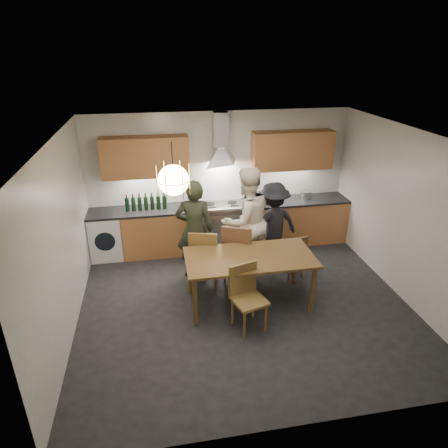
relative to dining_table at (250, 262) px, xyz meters
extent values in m
plane|color=black|center=(-0.07, -0.02, -0.72)|extent=(5.00, 5.00, 0.00)
cube|color=white|center=(-0.07, 2.23, 0.58)|extent=(5.00, 0.02, 2.60)
cube|color=white|center=(-0.07, -2.27, 0.58)|extent=(5.00, 0.02, 2.60)
cube|color=white|center=(-2.57, -0.02, 0.58)|extent=(0.02, 4.50, 2.60)
cube|color=white|center=(2.43, -0.02, 0.58)|extent=(0.02, 4.50, 2.60)
cube|color=silver|center=(-0.07, -0.02, 1.88)|extent=(5.00, 4.50, 0.02)
cube|color=#CC864E|center=(-1.25, 1.93, -0.29)|extent=(1.45, 0.60, 0.86)
cube|color=#CC864E|center=(1.40, 1.93, -0.29)|extent=(2.05, 0.60, 0.86)
cube|color=white|center=(-2.27, 1.93, -0.29)|extent=(0.58, 0.58, 0.85)
cube|color=black|center=(-1.55, 1.93, 0.16)|extent=(2.05, 0.62, 0.04)
cube|color=black|center=(1.40, 1.93, 0.16)|extent=(2.05, 0.62, 0.04)
cube|color=silver|center=(-0.07, 1.93, -0.32)|extent=(0.90, 0.60, 0.80)
cube|color=black|center=(-0.07, 1.64, -0.34)|extent=(0.78, 0.02, 0.42)
cube|color=slate|center=(-0.07, 1.93, 0.12)|extent=(0.90, 0.60, 0.08)
cube|color=silver|center=(-0.07, 1.67, 0.18)|extent=(0.90, 0.08, 0.04)
cube|color=#BD7D48|center=(-1.45, 2.05, 1.14)|extent=(1.55, 0.35, 0.72)
cube|color=#BD7D48|center=(1.30, 2.05, 1.14)|extent=(1.55, 0.35, 0.72)
cube|color=silver|center=(-0.07, 2.10, 1.57)|extent=(0.26, 0.22, 0.62)
cylinder|color=black|center=(-1.07, -0.12, 1.63)|extent=(0.01, 0.01, 0.50)
sphere|color=#FFE0A5|center=(-1.07, -0.12, 1.38)|extent=(0.40, 0.40, 0.40)
torus|color=gold|center=(-1.07, -0.12, 1.38)|extent=(0.43, 0.43, 0.01)
cube|color=brown|center=(0.00, 0.00, 0.07)|extent=(1.92, 0.97, 0.04)
cylinder|color=brown|center=(-0.88, -0.39, -0.33)|extent=(0.07, 0.07, 0.77)
cylinder|color=brown|center=(-0.87, 0.40, -0.33)|extent=(0.07, 0.07, 0.77)
cylinder|color=brown|center=(0.87, -0.40, -0.33)|extent=(0.07, 0.07, 0.77)
cylinder|color=brown|center=(0.88, 0.39, -0.33)|extent=(0.07, 0.07, 0.77)
cube|color=brown|center=(-0.58, 0.70, -0.23)|extent=(0.56, 0.56, 0.04)
cube|color=brown|center=(-0.64, 0.50, 0.04)|extent=(0.45, 0.16, 0.50)
cylinder|color=brown|center=(-0.36, 0.83, -0.48)|extent=(0.04, 0.04, 0.47)
cylinder|color=brown|center=(-0.45, 0.47, -0.48)|extent=(0.04, 0.04, 0.47)
cylinder|color=brown|center=(-0.71, 0.93, -0.48)|extent=(0.04, 0.04, 0.47)
cylinder|color=brown|center=(-0.81, 0.57, -0.48)|extent=(0.04, 0.04, 0.47)
cube|color=brown|center=(-0.01, 0.69, -0.20)|extent=(0.64, 0.64, 0.05)
cube|color=brown|center=(-0.10, 0.49, 0.08)|extent=(0.46, 0.24, 0.53)
cylinder|color=brown|center=(0.25, 0.79, -0.47)|extent=(0.04, 0.04, 0.49)
cylinder|color=brown|center=(0.09, 0.43, -0.47)|extent=(0.04, 0.04, 0.49)
cylinder|color=brown|center=(-0.11, 0.95, -0.47)|extent=(0.04, 0.04, 0.49)
cylinder|color=brown|center=(-0.27, 0.59, -0.47)|extent=(0.04, 0.04, 0.49)
cube|color=brown|center=(0.90, 0.63, -0.33)|extent=(0.45, 0.45, 0.03)
cube|color=brown|center=(0.95, 0.47, -0.12)|extent=(0.35, 0.14, 0.40)
cylinder|color=brown|center=(0.99, 0.81, -0.53)|extent=(0.03, 0.03, 0.37)
cylinder|color=brown|center=(1.08, 0.53, -0.53)|extent=(0.03, 0.03, 0.37)
cylinder|color=brown|center=(0.71, 0.73, -0.53)|extent=(0.03, 0.03, 0.37)
cylinder|color=brown|center=(0.80, 0.45, -0.53)|extent=(0.03, 0.03, 0.37)
cube|color=brown|center=(-0.14, -0.61, -0.26)|extent=(0.53, 0.53, 0.04)
cube|color=brown|center=(-0.20, -0.42, 0.00)|extent=(0.42, 0.16, 0.47)
cylinder|color=brown|center=(-0.26, -0.82, -0.50)|extent=(0.04, 0.04, 0.44)
cylinder|color=brown|center=(-0.36, -0.49, -0.50)|extent=(0.04, 0.04, 0.44)
cylinder|color=brown|center=(0.07, -0.72, -0.50)|extent=(0.04, 0.04, 0.44)
cylinder|color=brown|center=(-0.03, -0.39, -0.50)|extent=(0.04, 0.04, 0.44)
imported|color=black|center=(-0.72, 0.97, 0.15)|extent=(0.68, 0.50, 1.73)
imported|color=#EDE3CB|center=(0.17, 0.99, 0.23)|extent=(1.11, 0.98, 1.89)
imported|color=black|center=(0.71, 1.18, 0.05)|extent=(1.10, 0.81, 1.53)
imported|color=#ABABAF|center=(0.81, 1.88, 0.22)|extent=(0.28, 0.28, 0.06)
cylinder|color=#ABABAE|center=(1.61, 1.97, 0.25)|extent=(0.21, 0.21, 0.14)
camera|label=1|loc=(-1.31, -5.06, 2.98)|focal=32.00mm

